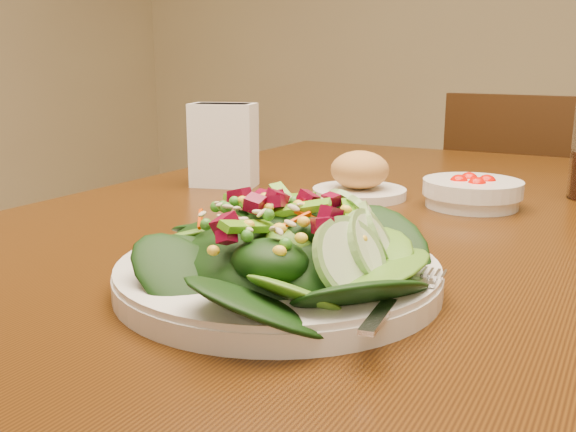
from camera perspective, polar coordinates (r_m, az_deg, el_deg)
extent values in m
cube|color=#432308|center=(0.98, 6.13, -0.34)|extent=(0.90, 1.40, 0.04)
cylinder|color=black|center=(1.80, 2.29, -6.20)|extent=(0.07, 0.07, 0.71)
cube|color=black|center=(2.04, 20.33, -2.86)|extent=(0.44, 0.44, 0.04)
cylinder|color=black|center=(2.31, 16.78, -6.38)|extent=(0.04, 0.04, 0.40)
cylinder|color=black|center=(1.92, 23.56, -11.12)|extent=(0.04, 0.04, 0.40)
cylinder|color=black|center=(2.00, 13.66, -9.32)|extent=(0.04, 0.04, 0.40)
cube|color=black|center=(1.80, 19.41, 3.04)|extent=(0.39, 0.07, 0.44)
cylinder|color=white|center=(0.62, -0.89, -5.48)|extent=(0.31, 0.31, 0.02)
ellipsoid|color=black|center=(0.61, -0.90, -2.52)|extent=(0.21, 0.21, 0.05)
cube|color=silver|center=(0.54, 9.90, -7.12)|extent=(0.05, 0.18, 0.01)
cylinder|color=white|center=(1.04, 6.35, 2.05)|extent=(0.15, 0.15, 0.02)
ellipsoid|color=#C58848|center=(1.03, 6.40, 4.12)|extent=(0.09, 0.09, 0.06)
cylinder|color=white|center=(1.00, 16.04, 1.96)|extent=(0.15, 0.15, 0.04)
sphere|color=#E20900|center=(1.01, 17.24, 2.66)|extent=(0.03, 0.03, 0.03)
sphere|color=#E20900|center=(1.02, 15.78, 2.90)|extent=(0.03, 0.03, 0.03)
sphere|color=#E20900|center=(0.99, 14.92, 2.69)|extent=(0.03, 0.03, 0.03)
sphere|color=#E20900|center=(0.98, 16.42, 2.44)|extent=(0.03, 0.03, 0.03)
cube|color=white|center=(1.13, -5.73, 6.28)|extent=(0.12, 0.09, 0.14)
cube|color=white|center=(1.12, -5.75, 6.83)|extent=(0.10, 0.07, 0.12)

